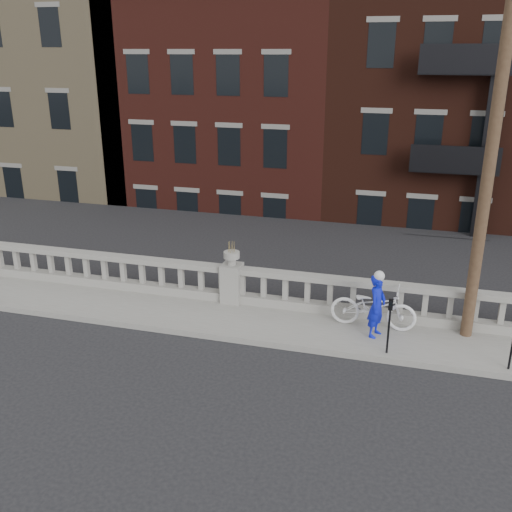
% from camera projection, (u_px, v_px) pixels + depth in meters
% --- Properties ---
extents(ground, '(120.00, 120.00, 0.00)m').
position_uv_depth(ground, '(177.00, 379.00, 12.50)').
color(ground, black).
rests_on(ground, ground).
extents(sidewalk, '(32.00, 2.20, 0.15)m').
position_uv_depth(sidewalk, '(221.00, 318.00, 15.19)').
color(sidewalk, gray).
rests_on(sidewalk, ground).
extents(balustrade, '(28.00, 0.34, 1.03)m').
position_uv_depth(balustrade, '(232.00, 285.00, 15.86)').
color(balustrade, gray).
rests_on(balustrade, sidewalk).
extents(planter_pedestal, '(0.55, 0.55, 1.76)m').
position_uv_depth(planter_pedestal, '(232.00, 279.00, 15.79)').
color(planter_pedestal, gray).
rests_on(planter_pedestal, sidewalk).
extents(lower_level, '(80.00, 44.00, 20.80)m').
position_uv_depth(lower_level, '(344.00, 128.00, 32.32)').
color(lower_level, '#605E59').
rests_on(lower_level, ground).
extents(utility_pole, '(1.60, 0.28, 10.00)m').
position_uv_depth(utility_pole, '(495.00, 126.00, 12.41)').
color(utility_pole, '#422D1E').
rests_on(utility_pole, sidewalk).
extents(parking_meter_b, '(0.10, 0.09, 1.36)m').
position_uv_depth(parking_meter_b, '(389.00, 320.00, 13.01)').
color(parking_meter_b, black).
rests_on(parking_meter_b, sidewalk).
extents(bicycle, '(2.16, 0.80, 1.13)m').
position_uv_depth(bicycle, '(373.00, 307.00, 14.35)').
color(bicycle, white).
rests_on(bicycle, sidewalk).
extents(cyclist, '(0.55, 0.68, 1.60)m').
position_uv_depth(cyclist, '(377.00, 306.00, 13.84)').
color(cyclist, '#0D18CA').
rests_on(cyclist, sidewalk).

